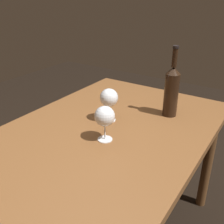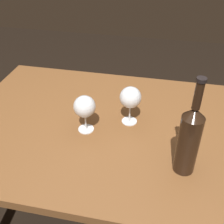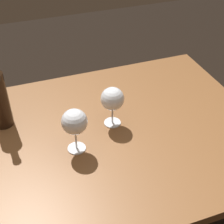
# 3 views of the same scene
# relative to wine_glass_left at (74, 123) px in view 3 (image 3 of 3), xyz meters

# --- Properties ---
(dining_table) EXTENTS (1.30, 0.90, 0.74)m
(dining_table) POSITION_rel_wine_glass_left_xyz_m (0.08, 0.04, -0.21)
(dining_table) COLOR brown
(dining_table) RESTS_ON ground
(wine_glass_left) EXTENTS (0.09, 0.09, 0.17)m
(wine_glass_left) POSITION_rel_wine_glass_left_xyz_m (0.00, 0.00, 0.00)
(wine_glass_left) COLOR white
(wine_glass_left) RESTS_ON dining_table
(wine_glass_right) EXTENTS (0.09, 0.09, 0.16)m
(wine_glass_right) POSITION_rel_wine_glass_left_xyz_m (0.17, 0.09, -0.01)
(wine_glass_right) COLOR white
(wine_glass_right) RESTS_ON dining_table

